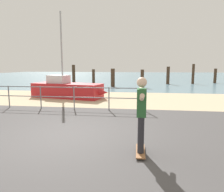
{
  "coord_description": "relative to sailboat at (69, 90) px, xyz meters",
  "views": [
    {
      "loc": [
        2.05,
        -5.3,
        1.97
      ],
      "look_at": [
        1.04,
        2.0,
        0.9
      ],
      "focal_mm": 33.26,
      "sensor_mm": 36.0,
      "label": 1
    }
  ],
  "objects": [
    {
      "name": "groyne_post_1",
      "position": [
        -1.0,
        11.04,
        0.27
      ],
      "size": [
        0.33,
        0.33,
        1.59
      ],
      "primitive_type": "cylinder",
      "color": "#422D1E",
      "rests_on": "ground"
    },
    {
      "name": "skateboard",
      "position": [
        4.4,
        -7.77,
        -0.45
      ],
      "size": [
        0.21,
        0.8,
        0.08
      ],
      "color": "brown",
      "rests_on": "ground"
    },
    {
      "name": "groyne_post_6",
      "position": [
        12.77,
        12.8,
        0.31
      ],
      "size": [
        0.31,
        0.31,
        1.67
      ],
      "primitive_type": "cylinder",
      "color": "#422D1E",
      "rests_on": "ground"
    },
    {
      "name": "skateboarder",
      "position": [
        4.4,
        -7.77,
        0.5
      ],
      "size": [
        0.22,
        1.45,
        1.65
      ],
      "color": "#26262B",
      "rests_on": "skateboard"
    },
    {
      "name": "groyne_post_0",
      "position": [
        -3.75,
        12.24,
        0.53
      ],
      "size": [
        0.38,
        0.38,
        2.1
      ],
      "primitive_type": "cylinder",
      "color": "#422D1E",
      "rests_on": "ground"
    },
    {
      "name": "beach_strip",
      "position": [
        2.33,
        0.03,
        -0.52
      ],
      "size": [
        24.0,
        6.0,
        0.04
      ],
      "primitive_type": "cube",
      "color": "tan",
      "rests_on": "ground"
    },
    {
      "name": "railing_fence",
      "position": [
        -0.97,
        -3.37,
        0.17
      ],
      "size": [
        11.19,
        0.05,
        1.05
      ],
      "color": "slate",
      "rests_on": "ground"
    },
    {
      "name": "sailboat",
      "position": [
        0.0,
        0.0,
        0.0
      ],
      "size": [
        5.07,
        2.35,
        5.2
      ],
      "color": "#B21E23",
      "rests_on": "ground"
    },
    {
      "name": "groyne_post_2",
      "position": [
        1.75,
        7.18,
        0.34
      ],
      "size": [
        0.38,
        0.38,
        1.72
      ],
      "primitive_type": "cylinder",
      "color": "#422D1E",
      "rests_on": "ground"
    },
    {
      "name": "groyne_post_5",
      "position": [
        10.01,
        11.39,
        0.57
      ],
      "size": [
        0.28,
        0.28,
        2.18
      ],
      "primitive_type": "cylinder",
      "color": "#422D1E",
      "rests_on": "ground"
    },
    {
      "name": "groyne_post_3",
      "position": [
        4.51,
        6.94,
        0.3
      ],
      "size": [
        0.31,
        0.31,
        1.64
      ],
      "primitive_type": "cylinder",
      "color": "#422D1E",
      "rests_on": "ground"
    },
    {
      "name": "sea_surface",
      "position": [
        2.33,
        28.03,
        -0.52
      ],
      "size": [
        72.0,
        50.0,
        0.04
      ],
      "primitive_type": "cube",
      "color": "slate",
      "rests_on": "ground"
    },
    {
      "name": "ground_plane",
      "position": [
        2.33,
        -7.97,
        -0.52
      ],
      "size": [
        24.0,
        10.0,
        0.04
      ],
      "primitive_type": "cube",
      "color": "#474444",
      "rests_on": "ground"
    },
    {
      "name": "groyne_post_4",
      "position": [
        7.26,
        10.62,
        0.43
      ],
      "size": [
        0.34,
        0.34,
        1.9
      ],
      "primitive_type": "cylinder",
      "color": "#422D1E",
      "rests_on": "ground"
    }
  ]
}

